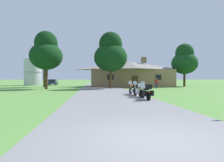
{
  "coord_description": "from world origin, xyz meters",
  "views": [
    {
      "loc": [
        -1.41,
        -4.45,
        1.58
      ],
      "look_at": [
        1.21,
        21.2,
        1.24
      ],
      "focal_mm": 29.34,
      "sensor_mm": 36.0,
      "label": 1
    }
  ],
  "objects_px": {
    "bystander_red_shirt_near_lodge": "(156,83)",
    "tree_by_lodge_front": "(111,54)",
    "motorcycle_orange_farthest_in_row": "(133,89)",
    "tree_left_far": "(44,56)",
    "tree_left_near": "(46,52)",
    "tree_right_of_lodge": "(184,60)",
    "motorcycle_silver_nearest_to_camera": "(147,92)",
    "parked_navy_suv_far_left": "(53,82)",
    "metal_silo_distant": "(33,70)",
    "motorcycle_black_second_in_row": "(139,90)"
  },
  "relations": [
    {
      "from": "tree_by_lodge_front",
      "to": "metal_silo_distant",
      "type": "distance_m",
      "value": 23.53
    },
    {
      "from": "tree_left_near",
      "to": "metal_silo_distant",
      "type": "height_order",
      "value": "tree_left_near"
    },
    {
      "from": "motorcycle_orange_farthest_in_row",
      "to": "tree_by_lodge_front",
      "type": "bearing_deg",
      "value": 89.12
    },
    {
      "from": "tree_left_near",
      "to": "metal_silo_distant",
      "type": "bearing_deg",
      "value": 113.46
    },
    {
      "from": "motorcycle_black_second_in_row",
      "to": "parked_navy_suv_far_left",
      "type": "distance_m",
      "value": 33.35
    },
    {
      "from": "motorcycle_orange_farthest_in_row",
      "to": "tree_by_lodge_front",
      "type": "xyz_separation_m",
      "value": [
        -1.12,
        11.32,
        4.85
      ]
    },
    {
      "from": "motorcycle_black_second_in_row",
      "to": "tree_left_near",
      "type": "relative_size",
      "value": 0.24
    },
    {
      "from": "tree_right_of_lodge",
      "to": "parked_navy_suv_far_left",
      "type": "bearing_deg",
      "value": 160.25
    },
    {
      "from": "bystander_red_shirt_near_lodge",
      "to": "tree_by_lodge_front",
      "type": "bearing_deg",
      "value": -4.39
    },
    {
      "from": "tree_by_lodge_front",
      "to": "motorcycle_silver_nearest_to_camera",
      "type": "bearing_deg",
      "value": -85.76
    },
    {
      "from": "tree_by_lodge_front",
      "to": "tree_right_of_lodge",
      "type": "bearing_deg",
      "value": 23.69
    },
    {
      "from": "motorcycle_orange_farthest_in_row",
      "to": "metal_silo_distant",
      "type": "height_order",
      "value": "metal_silo_distant"
    },
    {
      "from": "motorcycle_black_second_in_row",
      "to": "parked_navy_suv_far_left",
      "type": "relative_size",
      "value": 0.44
    },
    {
      "from": "motorcycle_silver_nearest_to_camera",
      "to": "parked_navy_suv_far_left",
      "type": "xyz_separation_m",
      "value": [
        -13.64,
        32.57,
        0.17
      ]
    },
    {
      "from": "motorcycle_silver_nearest_to_camera",
      "to": "tree_right_of_lodge",
      "type": "bearing_deg",
      "value": 57.59
    },
    {
      "from": "metal_silo_distant",
      "to": "tree_left_near",
      "type": "bearing_deg",
      "value": -66.54
    },
    {
      "from": "motorcycle_orange_farthest_in_row",
      "to": "bystander_red_shirt_near_lodge",
      "type": "distance_m",
      "value": 13.16
    },
    {
      "from": "bystander_red_shirt_near_lodge",
      "to": "tree_by_lodge_front",
      "type": "distance_m",
      "value": 8.75
    },
    {
      "from": "motorcycle_silver_nearest_to_camera",
      "to": "motorcycle_black_second_in_row",
      "type": "xyz_separation_m",
      "value": [
        -0.03,
        2.12,
        0.0
      ]
    },
    {
      "from": "motorcycle_black_second_in_row",
      "to": "bystander_red_shirt_near_lodge",
      "type": "height_order",
      "value": "bystander_red_shirt_near_lodge"
    },
    {
      "from": "motorcycle_silver_nearest_to_camera",
      "to": "parked_navy_suv_far_left",
      "type": "height_order",
      "value": "parked_navy_suv_far_left"
    },
    {
      "from": "tree_right_of_lodge",
      "to": "tree_by_lodge_front",
      "type": "bearing_deg",
      "value": -156.31
    },
    {
      "from": "motorcycle_silver_nearest_to_camera",
      "to": "bystander_red_shirt_near_lodge",
      "type": "distance_m",
      "value": 16.99
    },
    {
      "from": "tree_by_lodge_front",
      "to": "tree_left_far",
      "type": "height_order",
      "value": "tree_by_lodge_front"
    },
    {
      "from": "motorcycle_silver_nearest_to_camera",
      "to": "motorcycle_black_second_in_row",
      "type": "relative_size",
      "value": 1.0
    },
    {
      "from": "tree_left_far",
      "to": "metal_silo_distant",
      "type": "height_order",
      "value": "tree_left_far"
    },
    {
      "from": "motorcycle_orange_farthest_in_row",
      "to": "bystander_red_shirt_near_lodge",
      "type": "bearing_deg",
      "value": 54.56
    },
    {
      "from": "metal_silo_distant",
      "to": "parked_navy_suv_far_left",
      "type": "xyz_separation_m",
      "value": [
        4.41,
        0.73,
        -2.78
      ]
    },
    {
      "from": "motorcycle_silver_nearest_to_camera",
      "to": "bystander_red_shirt_near_lodge",
      "type": "bearing_deg",
      "value": 68.65
    },
    {
      "from": "tree_by_lodge_front",
      "to": "tree_left_near",
      "type": "xyz_separation_m",
      "value": [
        -9.72,
        -0.27,
        0.03
      ]
    },
    {
      "from": "bystander_red_shirt_near_lodge",
      "to": "parked_navy_suv_far_left",
      "type": "distance_m",
      "value": 26.09
    },
    {
      "from": "motorcycle_orange_farthest_in_row",
      "to": "bystander_red_shirt_near_lodge",
      "type": "relative_size",
      "value": 1.25
    },
    {
      "from": "motorcycle_silver_nearest_to_camera",
      "to": "motorcycle_orange_farthest_in_row",
      "type": "height_order",
      "value": "same"
    },
    {
      "from": "motorcycle_orange_farthest_in_row",
      "to": "tree_left_far",
      "type": "relative_size",
      "value": 0.25
    },
    {
      "from": "motorcycle_black_second_in_row",
      "to": "bystander_red_shirt_near_lodge",
      "type": "xyz_separation_m",
      "value": [
        6.36,
        13.64,
        0.32
      ]
    },
    {
      "from": "tree_by_lodge_front",
      "to": "parked_navy_suv_far_left",
      "type": "distance_m",
      "value": 21.61
    },
    {
      "from": "tree_right_of_lodge",
      "to": "parked_navy_suv_far_left",
      "type": "height_order",
      "value": "tree_right_of_lodge"
    },
    {
      "from": "tree_left_near",
      "to": "parked_navy_suv_far_left",
      "type": "height_order",
      "value": "tree_left_near"
    },
    {
      "from": "tree_right_of_lodge",
      "to": "bystander_red_shirt_near_lodge",
      "type": "bearing_deg",
      "value": -140.85
    },
    {
      "from": "tree_left_far",
      "to": "parked_navy_suv_far_left",
      "type": "height_order",
      "value": "tree_left_far"
    },
    {
      "from": "motorcycle_orange_farthest_in_row",
      "to": "parked_navy_suv_far_left",
      "type": "xyz_separation_m",
      "value": [
        -13.6,
        28.32,
        0.16
      ]
    },
    {
      "from": "motorcycle_silver_nearest_to_camera",
      "to": "metal_silo_distant",
      "type": "distance_m",
      "value": 36.72
    },
    {
      "from": "tree_right_of_lodge",
      "to": "tree_left_near",
      "type": "distance_m",
      "value": 26.4
    },
    {
      "from": "tree_by_lodge_front",
      "to": "tree_right_of_lodge",
      "type": "height_order",
      "value": "tree_by_lodge_front"
    },
    {
      "from": "motorcycle_silver_nearest_to_camera",
      "to": "tree_left_far",
      "type": "xyz_separation_m",
      "value": [
        -12.76,
        21.62,
        5.09
      ]
    },
    {
      "from": "tree_left_near",
      "to": "motorcycle_silver_nearest_to_camera",
      "type": "bearing_deg",
      "value": -54.6
    },
    {
      "from": "motorcycle_silver_nearest_to_camera",
      "to": "motorcycle_orange_farthest_in_row",
      "type": "distance_m",
      "value": 4.25
    },
    {
      "from": "motorcycle_orange_farthest_in_row",
      "to": "tree_left_near",
      "type": "relative_size",
      "value": 0.24
    },
    {
      "from": "tree_right_of_lodge",
      "to": "motorcycle_silver_nearest_to_camera",
      "type": "bearing_deg",
      "value": -122.92
    },
    {
      "from": "tree_right_of_lodge",
      "to": "metal_silo_distant",
      "type": "bearing_deg",
      "value": 163.93
    }
  ]
}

